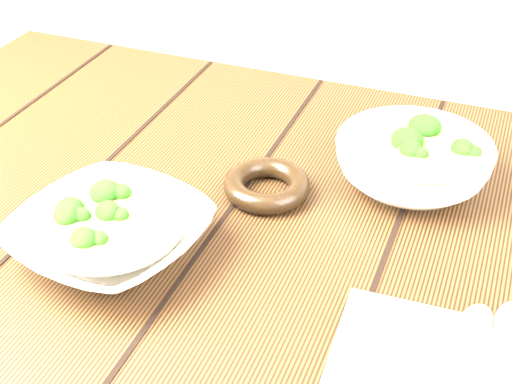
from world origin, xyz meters
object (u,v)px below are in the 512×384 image
(table, at_px, (243,290))
(soup_bowl_front, at_px, (111,234))
(trivet, at_px, (267,185))
(soup_bowl_back, at_px, (412,162))

(table, distance_m, soup_bowl_front, 0.22)
(table, relative_size, trivet, 10.87)
(soup_bowl_front, xyz_separation_m, soup_bowl_back, (0.29, 0.26, 0.01))
(soup_bowl_front, height_order, soup_bowl_back, soup_bowl_back)
(table, xyz_separation_m, trivet, (0.01, 0.06, 0.13))
(table, height_order, soup_bowl_back, soup_bowl_back)
(soup_bowl_front, bearing_deg, soup_bowl_back, 42.49)
(soup_bowl_front, distance_m, soup_bowl_back, 0.39)
(trivet, bearing_deg, table, -100.29)
(soup_bowl_back, relative_size, trivet, 1.86)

